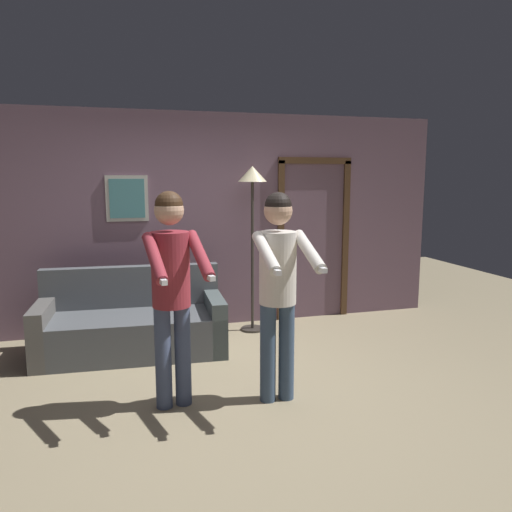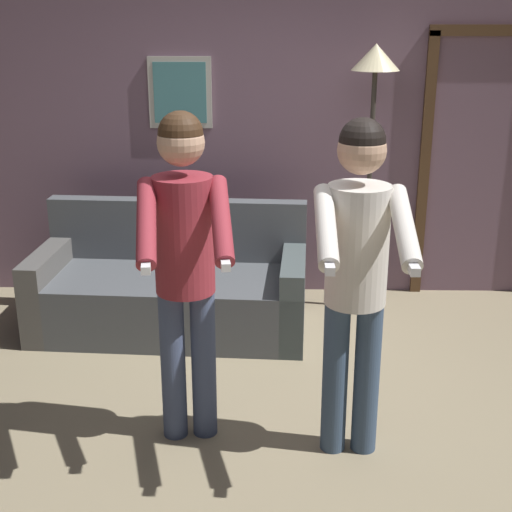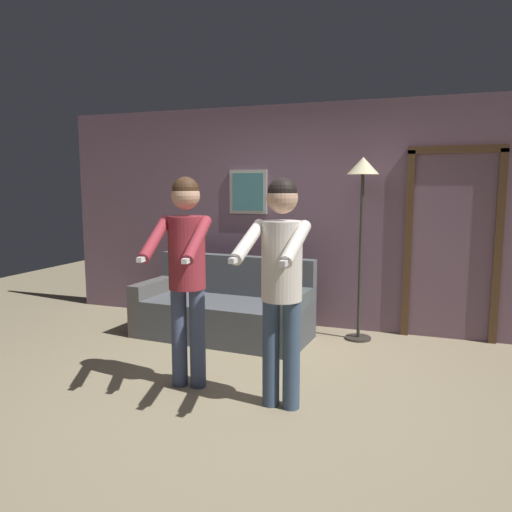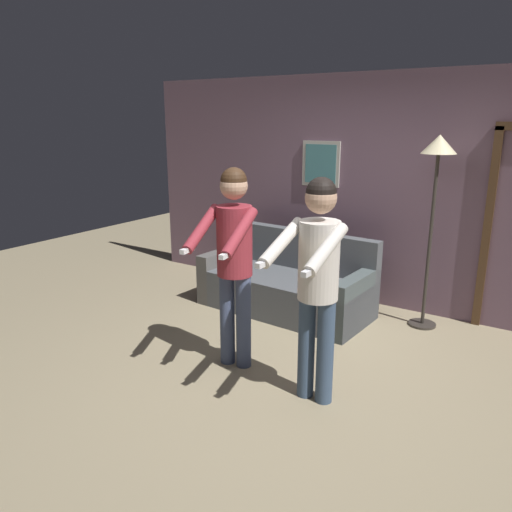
# 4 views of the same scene
# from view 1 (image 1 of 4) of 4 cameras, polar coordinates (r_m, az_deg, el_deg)

# --- Properties ---
(ground_plane) EXTENTS (12.00, 12.00, 0.00)m
(ground_plane) POSITION_cam_1_polar(r_m,az_deg,el_deg) (4.39, -2.83, -15.75)
(ground_plane) COLOR gray
(back_wall_assembly) EXTENTS (6.40, 0.10, 2.60)m
(back_wall_assembly) POSITION_cam_1_polar(r_m,az_deg,el_deg) (6.10, -7.28, 3.92)
(back_wall_assembly) COLOR #6D5262
(back_wall_assembly) RESTS_ON ground_plane
(couch) EXTENTS (1.95, 0.96, 0.87)m
(couch) POSITION_cam_1_polar(r_m,az_deg,el_deg) (5.46, -13.96, -7.83)
(couch) COLOR #505458
(couch) RESTS_ON ground_plane
(torchiere_lamp) EXTENTS (0.34, 0.34, 1.96)m
(torchiere_lamp) POSITION_cam_1_polar(r_m,az_deg,el_deg) (5.84, -0.42, 7.12)
(torchiere_lamp) COLOR #332D28
(torchiere_lamp) RESTS_ON ground_plane
(person_standing_left) EXTENTS (0.49, 0.70, 1.73)m
(person_standing_left) POSITION_cam_1_polar(r_m,az_deg,el_deg) (3.94, -9.63, -2.60)
(person_standing_left) COLOR #434F70
(person_standing_left) RESTS_ON ground_plane
(person_standing_right) EXTENTS (0.43, 0.70, 1.72)m
(person_standing_right) POSITION_cam_1_polar(r_m,az_deg,el_deg) (3.99, 2.58, -2.41)
(person_standing_right) COLOR #394E69
(person_standing_right) RESTS_ON ground_plane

